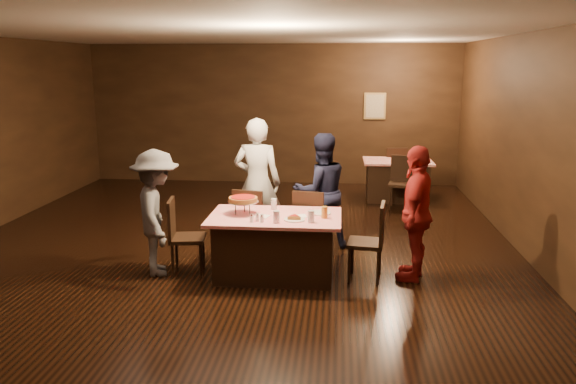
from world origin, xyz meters
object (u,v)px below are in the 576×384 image
object	(u,v)px
back_table	(397,180)
pizza_stand	(243,199)
diner_white_jacket	(257,183)
diner_grey_knit	(157,213)
chair_far_left	(252,221)
glass_back	(274,204)
glass_amber	(324,212)
chair_back_far	(394,170)
main_table	(275,246)
chair_far_right	(311,223)
diner_red_shirt	(416,213)
glass_front_left	(276,217)
chair_end_left	(188,236)
chair_back_near	(401,183)
chair_end_right	(365,241)
plate_empty	(321,213)
glass_front_right	(311,216)
diner_navy_hoodie	(321,191)

from	to	relation	value
back_table	pizza_stand	size ratio (longest dim) A/B	3.42
back_table	diner_white_jacket	world-z (taller)	diner_white_jacket
diner_white_jacket	diner_grey_knit	size ratio (longest dim) A/B	1.18
chair_far_left	glass_back	world-z (taller)	chair_far_left
glass_amber	pizza_stand	bearing A→B (deg)	174.29
chair_far_left	glass_back	size ratio (longest dim) A/B	6.79
chair_back_far	glass_back	world-z (taller)	chair_back_far
main_table	chair_far_right	world-z (taller)	chair_far_right
chair_far_left	chair_far_right	distance (m)	0.80
diner_red_shirt	glass_front_left	size ratio (longest dim) A/B	11.74
chair_far_left	chair_end_left	distance (m)	1.03
main_table	diner_white_jacket	size ratio (longest dim) A/B	0.87
diner_red_shirt	glass_amber	size ratio (longest dim) A/B	11.74
chair_back_near	diner_white_jacket	distance (m)	3.29
pizza_stand	glass_back	bearing A→B (deg)	35.54
back_table	diner_white_jacket	xyz separation A→B (m)	(-2.27, -3.03, 0.54)
chair_end_left	chair_back_far	world-z (taller)	same
chair_far_left	chair_end_right	size ratio (longest dim) A/B	1.00
back_table	chair_back_near	distance (m)	0.71
glass_back	diner_white_jacket	bearing A→B (deg)	111.08
diner_red_shirt	plate_empty	world-z (taller)	diner_red_shirt
diner_grey_knit	main_table	bearing A→B (deg)	-108.76
diner_grey_knit	glass_front_right	bearing A→B (deg)	-116.63
chair_back_near	chair_back_far	distance (m)	1.30
diner_navy_hoodie	diner_red_shirt	xyz separation A→B (m)	(1.18, -1.09, -0.00)
diner_red_shirt	plate_empty	size ratio (longest dim) A/B	6.58
pizza_stand	chair_far_right	bearing A→B (deg)	41.19
back_table	diner_red_shirt	bearing A→B (deg)	-92.55
diner_navy_hoodie	diner_red_shirt	size ratio (longest dim) A/B	1.00
main_table	glass_front_right	bearing A→B (deg)	-29.05
chair_end_left	chair_end_right	size ratio (longest dim) A/B	1.00
plate_empty	glass_amber	world-z (taller)	glass_amber
diner_red_shirt	glass_amber	xyz separation A→B (m)	(-1.10, -0.12, 0.02)
chair_end_right	diner_red_shirt	size ratio (longest dim) A/B	0.58
main_table	glass_back	xyz separation A→B (m)	(-0.05, 0.30, 0.46)
chair_far_right	chair_end_left	size ratio (longest dim) A/B	1.00
chair_far_left	chair_end_left	xyz separation A→B (m)	(-0.70, -0.75, 0.00)
glass_front_left	glass_back	size ratio (longest dim) A/B	1.00
diner_navy_hoodie	plate_empty	size ratio (longest dim) A/B	6.58
diner_navy_hoodie	main_table	bearing A→B (deg)	45.16
main_table	pizza_stand	xyz separation A→B (m)	(-0.40, 0.05, 0.57)
chair_far_left	diner_white_jacket	bearing A→B (deg)	-80.79
chair_far_right	glass_front_left	xyz separation A→B (m)	(-0.35, -1.05, 0.37)
glass_back	diner_red_shirt	bearing A→B (deg)	-7.49
chair_back_near	glass_amber	distance (m)	3.81
diner_white_jacket	glass_front_right	world-z (taller)	diner_white_jacket
chair_far_right	glass_front_right	xyz separation A→B (m)	(0.05, -1.00, 0.37)
plate_empty	glass_front_right	bearing A→B (deg)	-104.04
chair_end_left	chair_back_far	xyz separation A→B (m)	(2.98, 4.82, 0.00)
main_table	chair_back_far	distance (m)	5.17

